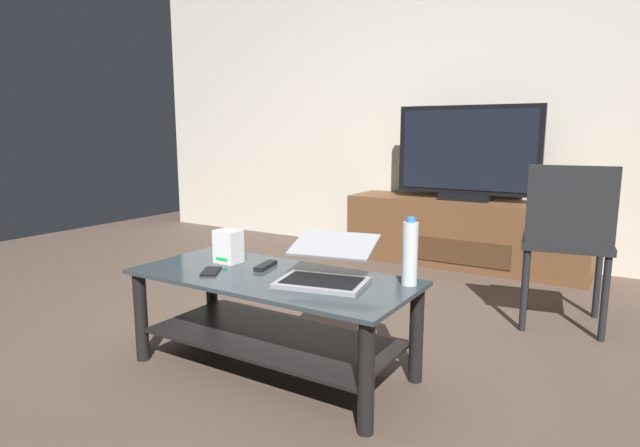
# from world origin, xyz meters

# --- Properties ---
(ground_plane) EXTENTS (7.68, 7.68, 0.00)m
(ground_plane) POSITION_xyz_m (0.00, 0.00, 0.00)
(ground_plane) COLOR #4C3D33
(back_wall) EXTENTS (6.40, 0.12, 2.80)m
(back_wall) POSITION_xyz_m (0.00, 2.56, 1.40)
(back_wall) COLOR beige
(back_wall) RESTS_ON ground
(coffee_table) EXTENTS (1.27, 0.57, 0.44)m
(coffee_table) POSITION_xyz_m (0.10, -0.09, 0.30)
(coffee_table) COLOR #2D383D
(coffee_table) RESTS_ON ground
(media_cabinet) EXTENTS (1.86, 0.49, 0.53)m
(media_cabinet) POSITION_xyz_m (0.26, 2.23, 0.26)
(media_cabinet) COLOR brown
(media_cabinet) RESTS_ON ground
(television) EXTENTS (1.10, 0.20, 0.73)m
(television) POSITION_xyz_m (0.26, 2.21, 0.88)
(television) COLOR black
(television) RESTS_ON media_cabinet
(dining_chair) EXTENTS (0.50, 0.50, 0.89)m
(dining_chair) POSITION_xyz_m (1.13, 1.14, 0.52)
(dining_chair) COLOR black
(dining_chair) RESTS_ON ground
(laptop) EXTENTS (0.43, 0.46, 0.17)m
(laptop) POSITION_xyz_m (0.35, -0.03, 0.50)
(laptop) COLOR gray
(laptop) RESTS_ON coffee_table
(router_box) EXTENTS (0.12, 0.10, 0.16)m
(router_box) POSITION_xyz_m (-0.21, -0.01, 0.52)
(router_box) COLOR white
(router_box) RESTS_ON coffee_table
(water_bottle_near) EXTENTS (0.06, 0.06, 0.28)m
(water_bottle_near) POSITION_xyz_m (0.67, 0.09, 0.57)
(water_bottle_near) COLOR silver
(water_bottle_near) RESTS_ON coffee_table
(cell_phone) EXTENTS (0.13, 0.16, 0.01)m
(cell_phone) POSITION_xyz_m (-0.16, -0.19, 0.44)
(cell_phone) COLOR black
(cell_phone) RESTS_ON coffee_table
(tv_remote) EXTENTS (0.07, 0.17, 0.02)m
(tv_remote) POSITION_xyz_m (0.00, 0.00, 0.45)
(tv_remote) COLOR black
(tv_remote) RESTS_ON coffee_table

